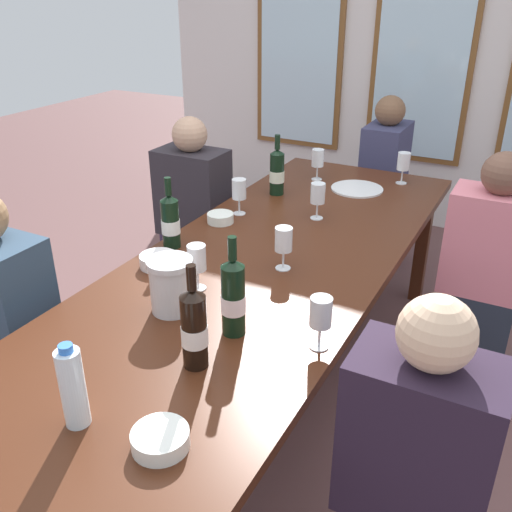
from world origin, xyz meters
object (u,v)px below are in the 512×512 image
at_px(metal_pitcher, 171,285).
at_px(tasting_bowl_1, 220,218).
at_px(wine_bottle_2, 170,221).
at_px(seated_person_1, 484,275).
at_px(seated_person_4, 382,185).
at_px(wine_glass_6, 239,191).
at_px(seated_person_2, 7,335).
at_px(seated_person_3, 411,483).
at_px(wine_glass_5, 404,163).
at_px(white_plate_0, 357,189).
at_px(seated_person_0, 194,220).
at_px(water_bottle, 73,387).
at_px(wine_glass_1, 197,260).
at_px(wine_glass_7, 321,315).
at_px(wine_glass_8, 318,194).
at_px(wine_glass_0, 318,159).
at_px(dining_table, 265,273).
at_px(tasting_bowl_2, 160,439).
at_px(tasting_bowl_0, 158,261).
at_px(wine_glass_3, 284,240).
at_px(wine_bottle_3, 194,328).
at_px(wine_bottle_1, 277,172).
at_px(wine_bottle_0, 233,297).

bearing_deg(metal_pitcher, tasting_bowl_1, 108.94).
xyz_separation_m(wine_bottle_2, seated_person_1, (1.18, 0.78, -0.33)).
bearing_deg(seated_person_4, wine_glass_6, -103.94).
bearing_deg(seated_person_2, seated_person_3, 0.52).
bearing_deg(wine_glass_5, white_plate_0, -130.77).
xyz_separation_m(seated_person_0, seated_person_3, (1.56, -1.29, 0.00)).
bearing_deg(water_bottle, wine_bottle_2, 112.46).
bearing_deg(seated_person_4, white_plate_0, -85.59).
bearing_deg(wine_glass_1, wine_glass_7, -14.18).
bearing_deg(wine_glass_8, tasting_bowl_1, -146.36).
relative_size(wine_glass_0, seated_person_2, 0.16).
distance_m(metal_pitcher, wine_glass_6, 0.90).
xyz_separation_m(dining_table, tasting_bowl_2, (0.24, -1.02, 0.08)).
height_order(tasting_bowl_0, wine_glass_7, wine_glass_7).
bearing_deg(seated_person_1, dining_table, -137.65).
bearing_deg(tasting_bowl_2, metal_pitcher, 122.64).
distance_m(tasting_bowl_0, wine_glass_8, 0.84).
height_order(white_plate_0, wine_glass_1, wine_glass_1).
bearing_deg(tasting_bowl_0, wine_glass_3, 25.36).
height_order(tasting_bowl_0, wine_glass_8, wine_glass_8).
relative_size(wine_glass_3, wine_glass_7, 1.00).
distance_m(wine_bottle_3, wine_glass_3, 0.67).
height_order(dining_table, wine_glass_5, wine_glass_5).
bearing_deg(wine_glass_8, seated_person_2, -124.42).
height_order(tasting_bowl_1, seated_person_0, seated_person_0).
bearing_deg(metal_pitcher, wine_glass_5, 78.34).
xyz_separation_m(wine_glass_0, wine_glass_3, (0.30, -1.07, 0.00)).
relative_size(dining_table, wine_bottle_2, 9.01).
distance_m(wine_bottle_1, seated_person_3, 1.77).
xyz_separation_m(wine_glass_0, wine_glass_6, (-0.13, -0.65, -0.00)).
height_order(tasting_bowl_2, seated_person_2, seated_person_2).
xyz_separation_m(dining_table, water_bottle, (0.00, -1.05, 0.18)).
bearing_deg(wine_bottle_0, seated_person_4, 93.80).
bearing_deg(seated_person_2, wine_glass_7, 9.63).
bearing_deg(wine_glass_1, wine_bottle_1, 100.16).
relative_size(white_plate_0, wine_glass_3, 1.59).
bearing_deg(wine_bottle_0, wine_bottle_1, 109.88).
xyz_separation_m(wine_bottle_2, tasting_bowl_2, (0.64, -0.95, -0.09)).
height_order(wine_bottle_2, wine_glass_7, wine_bottle_2).
bearing_deg(white_plate_0, seated_person_2, -117.00).
height_order(wine_bottle_3, wine_glass_0, wine_bottle_3).
xyz_separation_m(wine_bottle_0, seated_person_3, (0.63, -0.14, -0.35)).
relative_size(dining_table, wine_bottle_0, 8.16).
xyz_separation_m(tasting_bowl_2, wine_glass_8, (-0.22, 1.52, 0.10)).
xyz_separation_m(seated_person_3, seated_person_4, (-0.78, 2.37, 0.00)).
bearing_deg(seated_person_0, seated_person_1, 2.39).
height_order(water_bottle, wine_glass_1, water_bottle).
bearing_deg(seated_person_1, water_bottle, -113.81).
distance_m(wine_glass_7, seated_person_4, 2.25).
bearing_deg(tasting_bowl_1, seated_person_0, 136.77).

